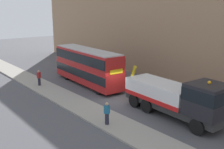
% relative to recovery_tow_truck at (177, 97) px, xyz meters
% --- Properties ---
extents(ground_plane, '(120.00, 120.00, 0.00)m').
position_rel_recovery_tow_truck_xyz_m(ground_plane, '(-6.01, -0.38, -1.76)').
color(ground_plane, '#4C4C51').
extents(near_kerb, '(60.00, 2.80, 0.15)m').
position_rel_recovery_tow_truck_xyz_m(near_kerb, '(-6.01, -4.58, -1.68)').
color(near_kerb, gray).
rests_on(near_kerb, ground_plane).
extents(building_facade, '(60.00, 1.50, 16.00)m').
position_rel_recovery_tow_truck_xyz_m(building_facade, '(-6.01, 8.53, 6.31)').
color(building_facade, '#9E7A5B').
rests_on(building_facade, ground_plane).
extents(recovery_tow_truck, '(10.20, 3.12, 3.67)m').
position_rel_recovery_tow_truck_xyz_m(recovery_tow_truck, '(0.00, 0.00, 0.00)').
color(recovery_tow_truck, '#2D2D2D').
rests_on(recovery_tow_truck, ground_plane).
extents(double_decker_bus, '(11.14, 3.15, 4.06)m').
position_rel_recovery_tow_truck_xyz_m(double_decker_bus, '(-12.54, 0.03, 0.47)').
color(double_decker_bus, '#AD1E1E').
rests_on(double_decker_bus, ground_plane).
extents(pedestrian_onlooker, '(0.42, 0.47, 1.71)m').
position_rel_recovery_tow_truck_xyz_m(pedestrian_onlooker, '(-15.13, -4.71, -0.77)').
color(pedestrian_onlooker, '#232333').
rests_on(pedestrian_onlooker, near_kerb).
extents(pedestrian_bystander, '(0.48, 0.44, 1.71)m').
position_rel_recovery_tow_truck_xyz_m(pedestrian_bystander, '(-2.29, -5.22, -0.77)').
color(pedestrian_bystander, '#232333').
rests_on(pedestrian_bystander, near_kerb).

